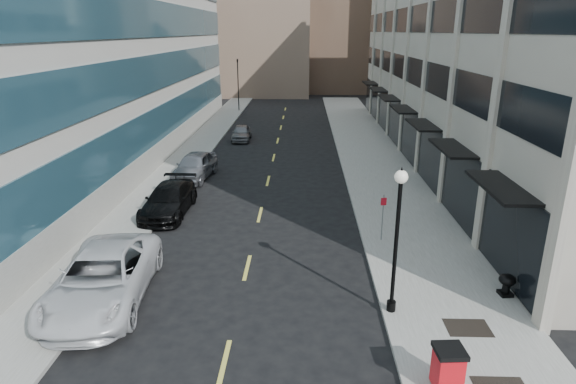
# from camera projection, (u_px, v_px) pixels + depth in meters

# --- Properties ---
(sidewalk_right) EXTENTS (5.00, 80.00, 0.15)m
(sidewalk_right) POSITION_uv_depth(u_px,v_px,m) (385.00, 181.00, 30.83)
(sidewalk_right) COLOR gray
(sidewalk_right) RESTS_ON ground
(sidewalk_left) EXTENTS (3.00, 80.00, 0.15)m
(sidewalk_left) POSITION_uv_depth(u_px,v_px,m) (168.00, 179.00, 31.25)
(sidewalk_left) COLOR gray
(sidewalk_left) RESTS_ON ground
(building_right) EXTENTS (15.30, 46.50, 18.25)m
(building_right) POSITION_uv_depth(u_px,v_px,m) (510.00, 34.00, 34.32)
(building_right) COLOR beige
(building_right) RESTS_ON ground
(building_left) EXTENTS (16.14, 46.00, 20.00)m
(building_left) POSITION_uv_depth(u_px,v_px,m) (55.00, 19.00, 35.01)
(building_left) COLOR beige
(building_left) RESTS_ON ground
(skyline_tan_far) EXTENTS (12.00, 14.00, 22.00)m
(skyline_tan_far) POSITION_uv_depth(u_px,v_px,m) (210.00, 20.00, 82.94)
(skyline_tan_far) COLOR #7C6551
(skyline_tan_far) RESTS_ON ground
(skyline_stone) EXTENTS (10.00, 14.00, 20.00)m
(skyline_stone) POSITION_uv_depth(u_px,v_px,m) (411.00, 25.00, 70.92)
(skyline_stone) COLOR beige
(skyline_stone) RESTS_ON ground
(grate_far) EXTENTS (1.40, 1.00, 0.01)m
(grate_far) POSITION_uv_depth(u_px,v_px,m) (468.00, 328.00, 15.45)
(grate_far) COLOR black
(grate_far) RESTS_ON sidewalk_right
(road_centerline) EXTENTS (0.15, 68.20, 0.01)m
(road_centerline) POSITION_uv_depth(u_px,v_px,m) (264.00, 196.00, 28.23)
(road_centerline) COLOR #D8CC4C
(road_centerline) RESTS_ON ground
(traffic_signal) EXTENTS (0.66, 0.66, 6.98)m
(traffic_signal) POSITION_uv_depth(u_px,v_px,m) (237.00, 62.00, 55.95)
(traffic_signal) COLOR black
(traffic_signal) RESTS_ON ground
(car_white_van) EXTENTS (3.56, 6.83, 1.84)m
(car_white_van) POSITION_uv_depth(u_px,v_px,m) (103.00, 278.00, 17.00)
(car_white_van) COLOR silver
(car_white_van) RESTS_ON ground
(car_black_pickup) EXTENTS (2.23, 5.32, 1.53)m
(car_black_pickup) POSITION_uv_depth(u_px,v_px,m) (169.00, 200.00, 25.29)
(car_black_pickup) COLOR black
(car_black_pickup) RESTS_ON ground
(car_silver_sedan) EXTENTS (2.57, 5.20, 1.70)m
(car_silver_sedan) POSITION_uv_depth(u_px,v_px,m) (195.00, 166.00, 31.30)
(car_silver_sedan) COLOR gray
(car_silver_sedan) RESTS_ON ground
(car_grey_sedan) EXTENTS (1.70, 3.96, 1.33)m
(car_grey_sedan) POSITION_uv_depth(u_px,v_px,m) (242.00, 133.00, 42.39)
(car_grey_sedan) COLOR slate
(car_grey_sedan) RESTS_ON ground
(trash_bin) EXTENTS (0.82, 0.90, 1.25)m
(trash_bin) POSITION_uv_depth(u_px,v_px,m) (448.00, 367.00, 12.63)
(trash_bin) COLOR red
(trash_bin) RESTS_ON sidewalk_right
(lamppost) EXTENTS (0.42, 0.42, 5.09)m
(lamppost) POSITION_uv_depth(u_px,v_px,m) (397.00, 230.00, 15.47)
(lamppost) COLOR black
(lamppost) RESTS_ON sidewalk_right
(sign_post) EXTENTS (0.26, 0.07, 2.18)m
(sign_post) POSITION_uv_depth(u_px,v_px,m) (383.00, 211.00, 21.50)
(sign_post) COLOR slate
(sign_post) RESTS_ON sidewalk_right
(urn_planter) EXTENTS (0.59, 0.59, 0.82)m
(urn_planter) POSITION_uv_depth(u_px,v_px,m) (507.00, 283.00, 17.22)
(urn_planter) COLOR black
(urn_planter) RESTS_ON sidewalk_right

